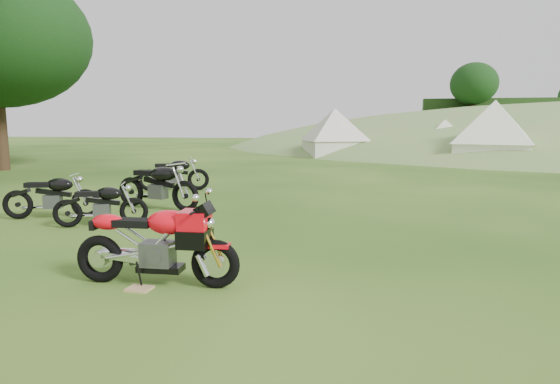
% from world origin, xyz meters
% --- Properties ---
extents(ground, '(120.00, 120.00, 0.00)m').
position_xyz_m(ground, '(0.00, 0.00, 0.00)').
color(ground, '#1A400D').
rests_on(ground, ground).
extents(sport_motorcycle, '(1.96, 0.58, 1.16)m').
position_xyz_m(sport_motorcycle, '(-1.08, -1.15, 0.58)').
color(sport_motorcycle, red).
rests_on(sport_motorcycle, ground).
extents(plywood_board, '(0.30, 0.24, 0.02)m').
position_xyz_m(plywood_board, '(-1.21, -1.35, 0.01)').
color(plywood_board, tan).
rests_on(plywood_board, ground).
extents(vintage_moto_a, '(1.69, 0.98, 0.88)m').
position_xyz_m(vintage_moto_a, '(-3.59, 1.70, 0.44)').
color(vintage_moto_a, black).
rests_on(vintage_moto_a, ground).
extents(vintage_moto_b, '(1.91, 0.98, 0.98)m').
position_xyz_m(vintage_moto_b, '(-5.00, 2.18, 0.49)').
color(vintage_moto_b, black).
rests_on(vintage_moto_b, ground).
extents(vintage_moto_c, '(2.23, 1.03, 1.15)m').
position_xyz_m(vintage_moto_c, '(-3.35, 3.59, 0.57)').
color(vintage_moto_c, black).
rests_on(vintage_moto_c, ground).
extents(vintage_moto_d, '(2.01, 1.04, 1.03)m').
position_xyz_m(vintage_moto_d, '(-4.24, 6.53, 0.52)').
color(vintage_moto_d, black).
rests_on(vintage_moto_d, ground).
extents(tent_left, '(4.17, 4.17, 2.79)m').
position_xyz_m(tent_left, '(-0.82, 22.14, 1.39)').
color(tent_left, silver).
rests_on(tent_left, ground).
extents(tent_mid, '(2.79, 2.79, 2.37)m').
position_xyz_m(tent_mid, '(5.56, 22.65, 1.19)').
color(tent_mid, silver).
rests_on(tent_mid, ground).
extents(tent_right, '(4.19, 4.19, 2.91)m').
position_xyz_m(tent_right, '(7.24, 18.42, 1.46)').
color(tent_right, white).
rests_on(tent_right, ground).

